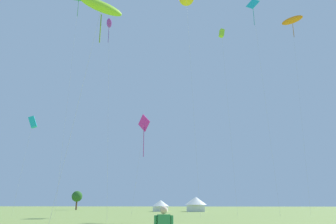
{
  "coord_description": "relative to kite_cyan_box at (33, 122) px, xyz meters",
  "views": [
    {
      "loc": [
        3.88,
        -3.62,
        1.81
      ],
      "look_at": [
        0.0,
        32.0,
        12.04
      ],
      "focal_mm": 34.28,
      "sensor_mm": 36.0,
      "label": 1
    }
  ],
  "objects": [
    {
      "name": "festival_tent_center",
      "position": [
        17.18,
        29.21,
        -13.06
      ],
      "size": [
        3.93,
        3.93,
        2.56
      ],
      "color": "white",
      "rests_on": "ground"
    },
    {
      "name": "kite_lime_parafoil",
      "position": [
        19.16,
        -24.85,
        3.32
      ],
      "size": [
        3.85,
        4.41,
        18.54
      ],
      "color": "#99DB2D",
      "rests_on": "ground"
    },
    {
      "name": "kite_purple_parafoil",
      "position": [
        15.8,
        -12.25,
        9.57
      ],
      "size": [
        2.39,
        3.23,
        24.56
      ],
      "color": "purple",
      "rests_on": "ground"
    },
    {
      "name": "kite_orange_parafoil",
      "position": [
        45.31,
        9.42,
        21.49
      ],
      "size": [
        4.26,
        3.76,
        36.7
      ],
      "color": "orange",
      "rests_on": "ground"
    },
    {
      "name": "kite_cyan_box",
      "position": [
        0.0,
        0.0,
        0.0
      ],
      "size": [
        1.83,
        1.74,
        15.48
      ],
      "color": "#1EB7CC",
      "rests_on": "ground"
    },
    {
      "name": "tree_distant_left",
      "position": [
        -9.1,
        44.21,
        -10.76
      ],
      "size": [
        3.01,
        3.01,
        5.26
      ],
      "color": "brown",
      "rests_on": "ground"
    },
    {
      "name": "kite_magenta_diamond",
      "position": [
        17.89,
        2.35,
        -0.36
      ],
      "size": [
        2.72,
        1.91,
        15.89
      ],
      "color": "#E02DA3",
      "rests_on": "ground"
    },
    {
      "name": "festival_tent_left",
      "position": [
        25.35,
        29.21,
        -12.65
      ],
      "size": [
        5.06,
        5.06,
        3.29
      ],
      "color": "white",
      "rests_on": "ground"
    },
    {
      "name": "kite_cyan_diamond",
      "position": [
        36.89,
        2.84,
        20.59
      ],
      "size": [
        2.29,
        2.88,
        37.05
      ],
      "color": "#1EB7CC",
      "rests_on": "ground"
    },
    {
      "name": "kite_lime_box",
      "position": [
        31.26,
        3.74,
        16.19
      ],
      "size": [
        1.37,
        2.63,
        31.59
      ],
      "color": "#99DB2D",
      "rests_on": "ground"
    }
  ]
}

